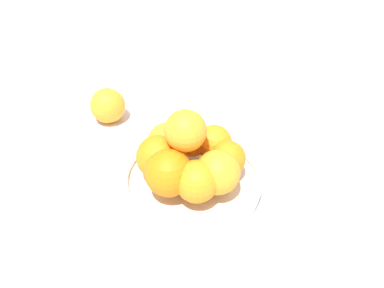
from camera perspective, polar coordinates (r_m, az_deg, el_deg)
name	(u,v)px	position (r m, az deg, el deg)	size (l,w,h in m)	color
ground_plane	(192,186)	(0.72, 0.00, -6.38)	(4.00, 4.00, 0.00)	silver
fruit_bowl	(192,179)	(0.71, 0.00, -5.38)	(0.27, 0.27, 0.03)	silver
orange_pile	(188,156)	(0.67, -0.56, -1.83)	(0.19, 0.20, 0.14)	orange
stray_orange	(108,106)	(0.89, -12.71, 5.73)	(0.08, 0.08, 0.08)	orange
drinking_glass	(301,143)	(0.77, 16.34, 0.18)	(0.07, 0.07, 0.10)	silver
napkin_folded	(45,145)	(0.87, -21.51, -0.13)	(0.16, 0.16, 0.01)	silver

